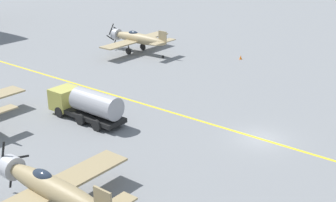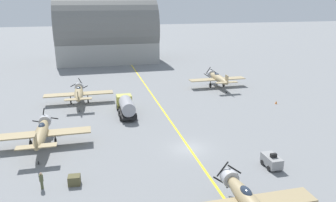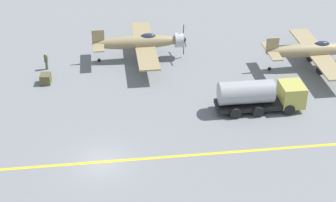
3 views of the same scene
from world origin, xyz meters
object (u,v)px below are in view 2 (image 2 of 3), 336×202
object	(u,v)px
airplane_mid_left	(41,133)
supply_crate_by_tanker	(74,180)
fuel_tanker	(126,106)
traffic_cone	(276,102)
hangar	(106,33)
ground_crew_walking	(41,180)
airplane_far_right	(218,78)
tow_tractor	(272,161)
airplane_far_left	(79,93)

from	to	relation	value
airplane_mid_left	supply_crate_by_tanker	world-z (taller)	airplane_mid_left
fuel_tanker	traffic_cone	bearing A→B (deg)	-1.62
supply_crate_by_tanker	hangar	size ratio (longest dim) A/B	0.04
fuel_tanker	ground_crew_walking	distance (m)	22.48
traffic_cone	ground_crew_walking	bearing A→B (deg)	-152.99
supply_crate_by_tanker	hangar	bearing A→B (deg)	83.51
airplane_far_right	tow_tractor	bearing A→B (deg)	-92.97
airplane_mid_left	tow_tractor	bearing A→B (deg)	-11.97
airplane_mid_left	airplane_far_left	xyz separation A→B (m)	(4.22, 17.50, -0.00)
fuel_tanker	hangar	size ratio (longest dim) A/B	0.28
fuel_tanker	traffic_cone	distance (m)	26.70
traffic_cone	hangar	size ratio (longest dim) A/B	0.02
tow_tractor	fuel_tanker	bearing A→B (deg)	122.78
airplane_mid_left	airplane_far_right	distance (m)	39.27
ground_crew_walking	supply_crate_by_tanker	distance (m)	3.12
airplane_far_left	supply_crate_by_tanker	bearing A→B (deg)	-103.65
traffic_cone	airplane_mid_left	bearing A→B (deg)	-166.74
fuel_tanker	hangar	distance (m)	49.37
airplane_far_right	fuel_tanker	bearing A→B (deg)	-140.33
airplane_far_left	ground_crew_walking	world-z (taller)	airplane_far_left
airplane_mid_left	supply_crate_by_tanker	xyz separation A→B (m)	(4.12, -9.91, -1.52)
fuel_tanker	traffic_cone	size ratio (longest dim) A/B	14.55
tow_tractor	hangar	xyz separation A→B (m)	(-13.44, 70.14, 7.33)
airplane_far_left	airplane_mid_left	bearing A→B (deg)	-116.99
airplane_far_right	supply_crate_by_tanker	xyz separation A→B (m)	(-28.33, -32.04, -1.52)
tow_tractor	ground_crew_walking	xyz separation A→B (m)	(-24.33, 1.43, 0.20)
traffic_cone	tow_tractor	bearing A→B (deg)	-122.43
airplane_far_right	ground_crew_walking	size ratio (longest dim) A/B	6.64
airplane_mid_left	supply_crate_by_tanker	bearing A→B (deg)	-55.18
airplane_far_right	hangar	size ratio (longest dim) A/B	0.43
airplane_far_right	traffic_cone	bearing A→B (deg)	-56.73
ground_crew_walking	traffic_cone	size ratio (longest dim) A/B	3.29
hangar	airplane_far_left	bearing A→B (deg)	-100.59
supply_crate_by_tanker	traffic_cone	size ratio (longest dim) A/B	2.17
ground_crew_walking	traffic_cone	bearing A→B (deg)	27.01
tow_tractor	traffic_cone	world-z (taller)	tow_tractor
airplane_mid_left	hangar	xyz separation A→B (m)	(11.92, 58.72, 6.11)
airplane_far_left	traffic_cone	xyz separation A→B (m)	(34.14, -8.46, -1.74)
ground_crew_walking	traffic_cone	xyz separation A→B (m)	(37.33, 19.03, -0.71)
airplane_far_left	supply_crate_by_tanker	size ratio (longest dim) A/B	10.07
traffic_cone	hangar	xyz separation A→B (m)	(-26.44, 49.68, 7.85)
tow_tractor	traffic_cone	size ratio (longest dim) A/B	4.73
hangar	ground_crew_walking	bearing A→B (deg)	-99.01
airplane_mid_left	airplane_far_right	size ratio (longest dim) A/B	1.00
ground_crew_walking	airplane_mid_left	bearing A→B (deg)	95.90
airplane_mid_left	tow_tractor	size ratio (longest dim) A/B	4.62
airplane_mid_left	airplane_far_right	bearing A→B (deg)	46.55
airplane_far_right	supply_crate_by_tanker	bearing A→B (deg)	-122.53
airplane_far_left	hangar	xyz separation A→B (m)	(7.71, 41.22, 6.11)
ground_crew_walking	airplane_far_right	bearing A→B (deg)	45.63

